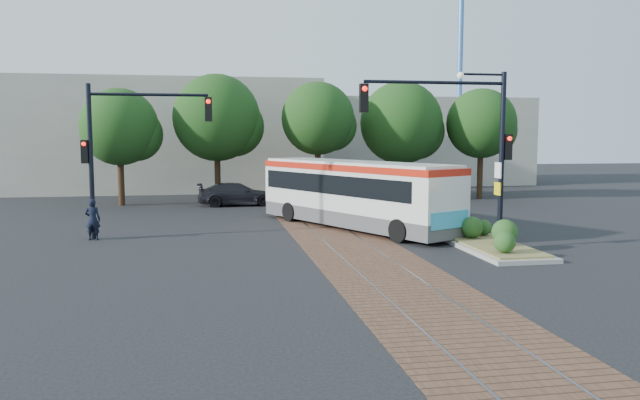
{
  "coord_description": "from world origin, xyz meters",
  "views": [
    {
      "loc": [
        -5.05,
        -21.22,
        4.03
      ],
      "look_at": [
        -0.92,
        1.77,
        1.6
      ],
      "focal_mm": 35.0,
      "sensor_mm": 36.0,
      "label": 1
    }
  ],
  "objects_px": {
    "signal_pole_main": "(469,132)",
    "officer": "(93,219)",
    "city_bus": "(354,191)",
    "traffic_island": "(493,240)",
    "signal_pole_left": "(121,140)",
    "parked_car": "(237,194)"
  },
  "relations": [
    {
      "from": "traffic_island",
      "to": "officer",
      "type": "bearing_deg",
      "value": 161.97
    },
    {
      "from": "signal_pole_left",
      "to": "parked_car",
      "type": "height_order",
      "value": "signal_pole_left"
    },
    {
      "from": "signal_pole_left",
      "to": "officer",
      "type": "xyz_separation_m",
      "value": [
        -1.11,
        -0.24,
        -3.07
      ]
    },
    {
      "from": "signal_pole_left",
      "to": "parked_car",
      "type": "distance_m",
      "value": 12.24
    },
    {
      "from": "city_bus",
      "to": "parked_car",
      "type": "bearing_deg",
      "value": 88.68
    },
    {
      "from": "signal_pole_left",
      "to": "officer",
      "type": "bearing_deg",
      "value": -167.74
    },
    {
      "from": "signal_pole_main",
      "to": "officer",
      "type": "bearing_deg",
      "value": 161.11
    },
    {
      "from": "city_bus",
      "to": "signal_pole_main",
      "type": "bearing_deg",
      "value": -91.95
    },
    {
      "from": "signal_pole_main",
      "to": "parked_car",
      "type": "relative_size",
      "value": 1.33
    },
    {
      "from": "city_bus",
      "to": "officer",
      "type": "relative_size",
      "value": 6.71
    },
    {
      "from": "city_bus",
      "to": "parked_car",
      "type": "relative_size",
      "value": 2.37
    },
    {
      "from": "parked_car",
      "to": "traffic_island",
      "type": "bearing_deg",
      "value": -154.15
    },
    {
      "from": "city_bus",
      "to": "officer",
      "type": "distance_m",
      "value": 10.74
    },
    {
      "from": "city_bus",
      "to": "signal_pole_main",
      "type": "xyz_separation_m",
      "value": [
        2.71,
        -5.86,
        2.54
      ]
    },
    {
      "from": "signal_pole_main",
      "to": "officer",
      "type": "xyz_separation_m",
      "value": [
        -13.34,
        4.56,
        -3.36
      ]
    },
    {
      "from": "traffic_island",
      "to": "signal_pole_left",
      "type": "bearing_deg",
      "value": 159.64
    },
    {
      "from": "parked_car",
      "to": "officer",
      "type": "bearing_deg",
      "value": 149.15
    },
    {
      "from": "traffic_island",
      "to": "signal_pole_left",
      "type": "height_order",
      "value": "signal_pole_left"
    },
    {
      "from": "officer",
      "to": "signal_pole_main",
      "type": "bearing_deg",
      "value": 165.88
    },
    {
      "from": "city_bus",
      "to": "signal_pole_left",
      "type": "bearing_deg",
      "value": 159.6
    },
    {
      "from": "traffic_island",
      "to": "signal_pole_left",
      "type": "distance_m",
      "value": 14.5
    },
    {
      "from": "traffic_island",
      "to": "signal_pole_main",
      "type": "bearing_deg",
      "value": 174.64
    }
  ]
}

